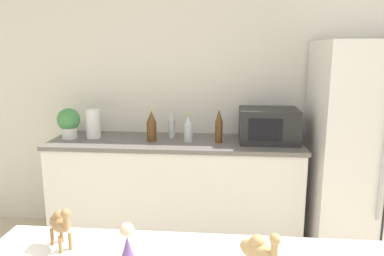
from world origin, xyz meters
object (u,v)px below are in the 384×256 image
paper_towel_roll (93,124)px  back_bottle_1 (188,129)px  camel_figurine_second (60,223)px  wise_man_figurine_crimson (128,251)px  back_bottle_0 (172,125)px  back_bottle_3 (219,126)px  potted_plant (69,122)px  refrigerator (369,153)px  camel_figurine (259,250)px  back_bottle_2 (152,126)px  microwave (268,125)px

paper_towel_roll → back_bottle_1: (0.84, -0.07, -0.01)m
camel_figurine_second → wise_man_figurine_crimson: size_ratio=0.99×
back_bottle_0 → back_bottle_1: back_bottle_0 is taller
back_bottle_1 → back_bottle_3: bearing=-0.7°
back_bottle_0 → potted_plant: bearing=-173.5°
refrigerator → camel_figurine_second: refrigerator is taller
camel_figurine → back_bottle_2: bearing=109.4°
refrigerator → potted_plant: size_ratio=6.57×
back_bottle_0 → camel_figurine: (0.56, -2.16, 0.07)m
microwave → back_bottle_0: microwave is taller
back_bottle_2 → back_bottle_3: bearing=-0.4°
paper_towel_roll → back_bottle_1: 0.85m
back_bottle_1 → camel_figurine: (0.41, -2.04, 0.08)m
back_bottle_0 → back_bottle_2: bearing=-141.8°
back_bottle_1 → back_bottle_3: size_ratio=0.81×
paper_towel_roll → back_bottle_3: back_bottle_3 is taller
camel_figurine → camel_figurine_second: camel_figurine is taller
refrigerator → potted_plant: refrigerator is taller
back_bottle_0 → back_bottle_1: size_ratio=1.08×
back_bottle_1 → back_bottle_3: (0.25, -0.00, 0.03)m
refrigerator → back_bottle_1: refrigerator is taller
paper_towel_roll → wise_man_figurine_crimson: wise_man_figurine_crimson is taller
potted_plant → back_bottle_0: bearing=6.5°
wise_man_figurine_crimson → camel_figurine: bearing=-1.1°
paper_towel_roll → camel_figurine_second: 2.07m
refrigerator → microwave: refrigerator is taller
microwave → back_bottle_0: 0.83m
back_bottle_1 → potted_plant: bearing=178.8°
back_bottle_0 → camel_figurine_second: 2.04m
refrigerator → microwave: 0.82m
back_bottle_3 → camel_figurine: size_ratio=1.72×
microwave → back_bottle_3: bearing=-172.2°
back_bottle_2 → wise_man_figurine_crimson: back_bottle_2 is taller
paper_towel_roll → back_bottle_2: back_bottle_2 is taller
back_bottle_1 → camel_figurine: camel_figurine is taller
back_bottle_1 → back_bottle_2: bearing=179.8°
back_bottle_1 → microwave: bearing=4.6°
back_bottle_0 → wise_man_figurine_crimson: bearing=-85.4°
refrigerator → paper_towel_roll: size_ratio=7.06×
back_bottle_0 → back_bottle_2: size_ratio=0.95×
back_bottle_2 → camel_figurine: bearing=-70.6°
back_bottle_0 → refrigerator: bearing=-6.1°
wise_man_figurine_crimson → back_bottle_3: bearing=83.3°
potted_plant → back_bottle_3: 1.29m
back_bottle_1 → refrigerator: bearing=-2.0°
back_bottle_3 → paper_towel_roll: bearing=176.1°
camel_figurine_second → camel_figurine: bearing=-10.9°
refrigerator → back_bottle_3: bearing=177.7°
potted_plant → back_bottle_3: (1.29, -0.02, -0.01)m
potted_plant → camel_figurine_second: potted_plant is taller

